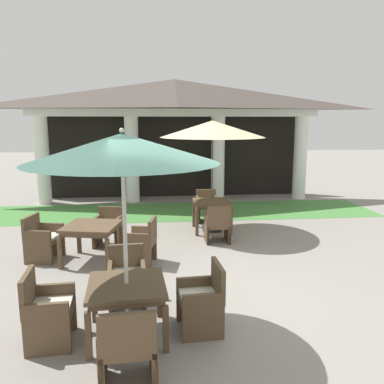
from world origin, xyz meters
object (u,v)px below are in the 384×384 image
(patio_chair_mid_left_south, at_px, (128,347))
(patio_chair_mid_right_south, at_px, (218,225))
(patio_table_mid_left, at_px, (127,290))
(patio_chair_mid_right_north, at_px, (207,206))
(patio_chair_mid_left_north, at_px, (127,277))
(patio_table_mid_right, at_px, (212,205))
(patio_chair_mid_left_west, at_px, (47,311))
(patio_table_near_foreground, at_px, (92,230))
(patio_chair_near_foreground_north, at_px, (108,228))
(patio_umbrella_mid_left, at_px, (122,150))
(patio_chair_near_foreground_east, at_px, (143,243))
(patio_chair_near_foreground_west, at_px, (42,239))
(patio_umbrella_mid_right, at_px, (212,130))
(patio_chair_mid_left_east, at_px, (202,300))

(patio_chair_mid_left_south, xyz_separation_m, patio_chair_mid_right_south, (1.71, 4.74, -0.03))
(patio_chair_mid_left_south, relative_size, patio_chair_mid_right_south, 1.02)
(patio_table_mid_left, distance_m, patio_chair_mid_right_north, 5.95)
(patio_chair_mid_left_north, bearing_deg, patio_chair_mid_right_north, -115.39)
(patio_chair_mid_left_south, bearing_deg, patio_chair_mid_left_north, 90.00)
(patio_table_mid_right, height_order, patio_chair_mid_right_south, patio_chair_mid_right_south)
(patio_chair_mid_left_west, xyz_separation_m, patio_chair_mid_right_south, (2.74, 3.84, -0.03))
(patio_table_near_foreground, relative_size, patio_chair_mid_left_north, 1.36)
(patio_chair_near_foreground_north, distance_m, patio_chair_mid_left_south, 4.78)
(patio_table_mid_left, distance_m, patio_chair_mid_left_south, 0.98)
(patio_table_mid_left, height_order, patio_chair_mid_right_south, patio_chair_mid_right_south)
(patio_umbrella_mid_left, xyz_separation_m, patio_chair_mid_left_west, (-0.96, -0.07, -1.94))
(patio_chair_near_foreground_east, xyz_separation_m, patio_table_mid_left, (-0.14, -2.58, 0.20))
(patio_chair_near_foreground_west, bearing_deg, patio_chair_near_foreground_east, 90.00)
(patio_chair_mid_left_west, relative_size, patio_umbrella_mid_right, 0.33)
(patio_chair_mid_left_east, distance_m, patio_table_mid_right, 4.74)
(patio_chair_near_foreground_west, xyz_separation_m, patio_table_mid_left, (1.83, -2.99, 0.20))
(patio_chair_mid_left_east, distance_m, patio_chair_mid_left_south, 1.36)
(patio_chair_mid_left_east, xyz_separation_m, patio_chair_mid_left_west, (-1.93, -0.13, 0.02))
(patio_table_mid_left, bearing_deg, patio_chair_near_foreground_east, 86.90)
(patio_table_mid_left, distance_m, patio_chair_mid_left_north, 0.99)
(patio_umbrella_mid_right, bearing_deg, patio_chair_mid_right_north, 89.46)
(patio_chair_near_foreground_north, xyz_separation_m, patio_chair_mid_right_south, (2.41, 0.01, 0.00))
(patio_table_near_foreground, bearing_deg, patio_chair_near_foreground_east, -11.79)
(patio_chair_near_foreground_west, bearing_deg, patio_chair_mid_right_south, 114.11)
(patio_table_near_foreground, distance_m, patio_chair_mid_right_north, 3.91)
(patio_table_near_foreground, relative_size, patio_chair_mid_left_east, 1.29)
(patio_chair_near_foreground_west, bearing_deg, patio_chair_near_foreground_north, 134.86)
(patio_table_near_foreground, distance_m, patio_umbrella_mid_left, 3.38)
(patio_chair_mid_left_south, bearing_deg, patio_chair_near_foreground_west, 111.74)
(patio_chair_mid_left_south, distance_m, patio_chair_mid_right_north, 6.85)
(patio_table_near_foreground, relative_size, patio_chair_near_foreground_west, 1.30)
(patio_chair_mid_left_west, bearing_deg, patio_chair_near_foreground_north, 171.25)
(patio_umbrella_mid_left, height_order, patio_chair_mid_left_west, patio_umbrella_mid_left)
(patio_chair_mid_left_north, height_order, patio_chair_mid_right_south, patio_chair_mid_right_south)
(patio_chair_near_foreground_north, height_order, patio_chair_mid_left_west, patio_chair_mid_left_west)
(patio_chair_mid_left_west, distance_m, patio_table_mid_right, 5.53)
(patio_chair_mid_left_south, bearing_deg, patio_chair_near_foreground_north, 94.59)
(patio_chair_near_foreground_north, height_order, patio_table_mid_right, patio_chair_near_foreground_north)
(patio_chair_near_foreground_west, distance_m, patio_chair_near_foreground_east, 2.01)
(patio_table_near_foreground, bearing_deg, patio_table_mid_left, -73.13)
(patio_chair_mid_left_north, bearing_deg, patio_chair_mid_left_west, 44.80)
(patio_chair_mid_left_south, xyz_separation_m, patio_chair_mid_left_north, (-0.13, 1.92, -0.03))
(patio_chair_mid_left_west, height_order, patio_table_mid_right, patio_chair_mid_left_west)
(patio_umbrella_mid_right, bearing_deg, patio_chair_near_foreground_east, -127.40)
(patio_chair_near_foreground_west, height_order, patio_chair_mid_left_east, patio_chair_mid_left_east)
(patio_chair_mid_right_south, bearing_deg, patio_umbrella_mid_left, -114.60)
(patio_chair_near_foreground_west, height_order, patio_chair_mid_left_south, patio_chair_mid_left_south)
(patio_chair_mid_left_south, bearing_deg, patio_table_near_foreground, 99.76)
(patio_chair_mid_left_east, xyz_separation_m, patio_chair_mid_left_north, (-1.03, 0.89, -0.01))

